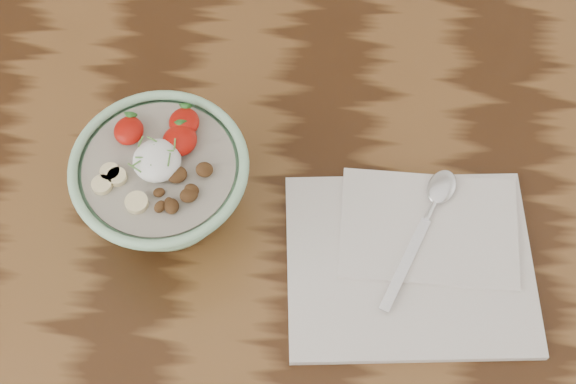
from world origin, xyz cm
name	(u,v)px	position (x,y,z in cm)	size (l,w,h in cm)	color
table	(319,295)	(0.00, 0.00, 65.70)	(160.00, 90.00, 75.00)	#371E0D
breakfast_bowl	(164,183)	(-16.90, 5.55, 81.19)	(18.17, 18.17, 12.07)	#9DD3A6
napkin	(414,256)	(9.74, 1.28, 75.67)	(27.64, 23.07, 1.60)	silver
spoon	(433,206)	(11.69, 6.80, 77.00)	(9.03, 17.41, 0.95)	silver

